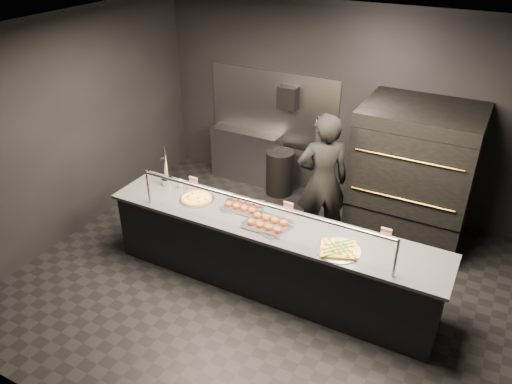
# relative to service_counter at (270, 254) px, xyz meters

# --- Properties ---
(room) EXTENTS (6.04, 6.00, 3.00)m
(room) POSITION_rel_service_counter_xyz_m (-0.02, 0.05, 1.03)
(room) COLOR black
(room) RESTS_ON ground
(service_counter) EXTENTS (4.10, 0.78, 1.37)m
(service_counter) POSITION_rel_service_counter_xyz_m (0.00, 0.00, 0.00)
(service_counter) COLOR black
(service_counter) RESTS_ON ground
(pizza_oven) EXTENTS (1.50, 1.23, 1.91)m
(pizza_oven) POSITION_rel_service_counter_xyz_m (1.20, 1.90, 0.50)
(pizza_oven) COLOR black
(pizza_oven) RESTS_ON ground
(prep_shelf) EXTENTS (1.20, 0.35, 0.90)m
(prep_shelf) POSITION_rel_service_counter_xyz_m (-1.60, 2.32, -0.01)
(prep_shelf) COLOR #99999E
(prep_shelf) RESTS_ON ground
(towel_dispenser) EXTENTS (0.30, 0.20, 0.35)m
(towel_dispenser) POSITION_rel_service_counter_xyz_m (-0.90, 2.39, 1.09)
(towel_dispenser) COLOR black
(towel_dispenser) RESTS_ON room
(fire_extinguisher) EXTENTS (0.14, 0.14, 0.51)m
(fire_extinguisher) POSITION_rel_service_counter_xyz_m (-0.35, 2.40, 0.60)
(fire_extinguisher) COLOR #B2B2B7
(fire_extinguisher) RESTS_ON room
(beer_tap) EXTENTS (0.15, 0.21, 0.57)m
(beer_tap) POSITION_rel_service_counter_xyz_m (-1.60, 0.19, 0.62)
(beer_tap) COLOR silver
(beer_tap) RESTS_ON service_counter
(round_pizza) EXTENTS (0.44, 0.44, 0.03)m
(round_pizza) POSITION_rel_service_counter_xyz_m (-1.04, 0.04, 0.47)
(round_pizza) COLOR silver
(round_pizza) RESTS_ON service_counter
(slider_tray_a) EXTENTS (0.56, 0.48, 0.08)m
(slider_tray_a) POSITION_rel_service_counter_xyz_m (-0.44, 0.15, 0.49)
(slider_tray_a) COLOR silver
(slider_tray_a) RESTS_ON service_counter
(slider_tray_b) EXTENTS (0.57, 0.49, 0.08)m
(slider_tray_b) POSITION_rel_service_counter_xyz_m (-0.00, -0.07, 0.49)
(slider_tray_b) COLOR silver
(slider_tray_b) RESTS_ON service_counter
(square_pizza) EXTENTS (0.48, 0.48, 0.05)m
(square_pizza) POSITION_rel_service_counter_xyz_m (0.88, -0.15, 0.47)
(square_pizza) COLOR silver
(square_pizza) RESTS_ON service_counter
(condiment_jar) EXTENTS (0.17, 0.07, 0.11)m
(condiment_jar) POSITION_rel_service_counter_xyz_m (-1.37, 0.19, 0.51)
(condiment_jar) COLOR silver
(condiment_jar) RESTS_ON service_counter
(tent_cards) EXTENTS (2.63, 0.04, 0.15)m
(tent_cards) POSITION_rel_service_counter_xyz_m (0.04, 0.28, 0.53)
(tent_cards) COLOR white
(tent_cards) RESTS_ON service_counter
(trash_bin) EXTENTS (0.44, 0.44, 0.73)m
(trash_bin) POSITION_rel_service_counter_xyz_m (-0.90, 2.16, -0.10)
(trash_bin) COLOR black
(trash_bin) RESTS_ON ground
(worker) EXTENTS (0.83, 0.76, 1.89)m
(worker) POSITION_rel_service_counter_xyz_m (0.18, 1.17, 0.48)
(worker) COLOR black
(worker) RESTS_ON ground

